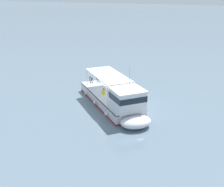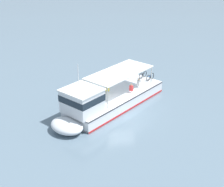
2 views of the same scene
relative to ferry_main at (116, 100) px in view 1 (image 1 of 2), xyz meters
The scene contains 2 objects.
ground_plane 1.83m from the ferry_main, 156.93° to the left, with size 400.00×400.00×0.00m, color slate.
ferry_main is the anchor object (origin of this frame).
Camera 1 is at (27.43, 9.87, 12.00)m, focal length 46.57 mm.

